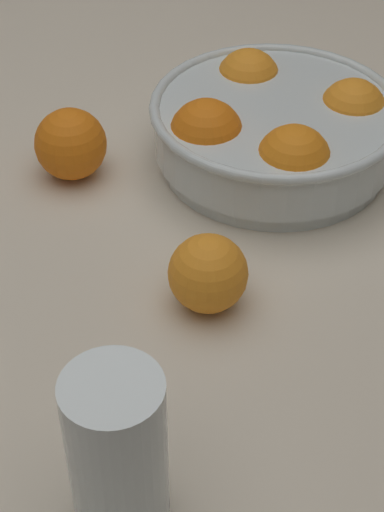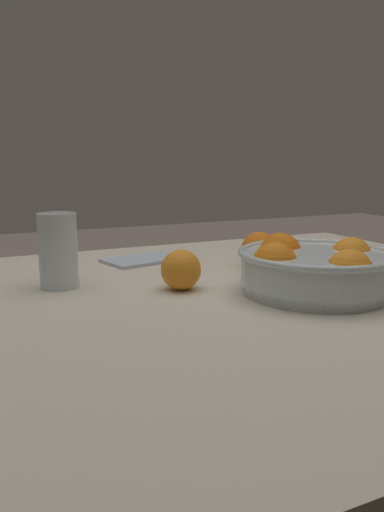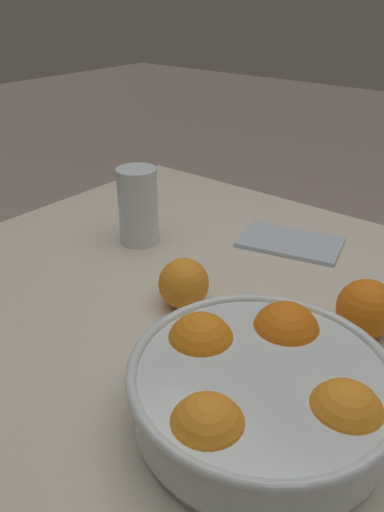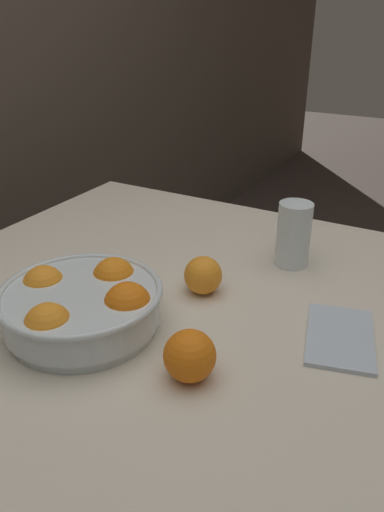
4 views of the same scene
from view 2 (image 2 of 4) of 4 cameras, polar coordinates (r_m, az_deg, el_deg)
name	(u,v)px [view 2 (image 2 of 4)]	position (r m, az deg, el deg)	size (l,w,h in m)	color
dining_table	(255,324)	(0.97, 7.23, -7.69)	(1.23, 1.08, 0.71)	beige
fruit_bowl	(314,268)	(0.94, 13.82, -1.32)	(0.29, 0.29, 0.10)	silver
juice_glass	(58,253)	(0.98, -15.04, 0.35)	(0.07, 0.07, 0.14)	#F4A314
orange_loose_near_bowl	(181,270)	(0.94, -1.28, -1.58)	(0.08, 0.08, 0.08)	orange
orange_loose_front	(259,250)	(1.14, 7.68, 0.71)	(0.08, 0.08, 0.08)	orange
napkin	(144,259)	(1.21, -5.53, -0.39)	(0.18, 0.11, 0.01)	silver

